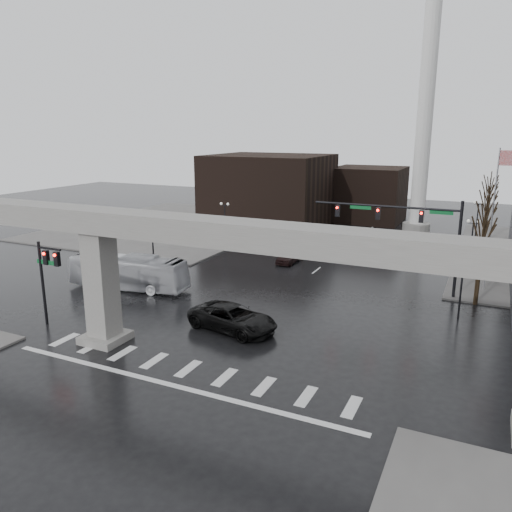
# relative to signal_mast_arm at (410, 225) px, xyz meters

# --- Properties ---
(ground) EXTENTS (160.00, 160.00, 0.00)m
(ground) POSITION_rel_signal_mast_arm_xyz_m (-8.99, -18.80, -5.83)
(ground) COLOR black
(ground) RESTS_ON ground
(sidewalk_nw) EXTENTS (28.00, 36.00, 0.15)m
(sidewalk_nw) POSITION_rel_signal_mast_arm_xyz_m (-34.99, 17.20, -5.75)
(sidewalk_nw) COLOR slate
(sidewalk_nw) RESTS_ON ground
(elevated_guideway) EXTENTS (48.00, 2.60, 8.70)m
(elevated_guideway) POSITION_rel_signal_mast_arm_xyz_m (-7.73, -18.80, 1.05)
(elevated_guideway) COLOR gray
(elevated_guideway) RESTS_ON ground
(building_far_left) EXTENTS (16.00, 14.00, 10.00)m
(building_far_left) POSITION_rel_signal_mast_arm_xyz_m (-22.99, 23.20, -0.83)
(building_far_left) COLOR black
(building_far_left) RESTS_ON ground
(building_far_mid) EXTENTS (10.00, 10.00, 8.00)m
(building_far_mid) POSITION_rel_signal_mast_arm_xyz_m (-10.99, 33.20, -1.83)
(building_far_mid) COLOR black
(building_far_mid) RESTS_ON ground
(smokestack) EXTENTS (3.60, 3.60, 30.00)m
(smokestack) POSITION_rel_signal_mast_arm_xyz_m (-2.99, 27.20, 7.52)
(smokestack) COLOR white
(smokestack) RESTS_ON ground
(signal_mast_arm) EXTENTS (12.12, 0.43, 8.00)m
(signal_mast_arm) POSITION_rel_signal_mast_arm_xyz_m (0.00, 0.00, 0.00)
(signal_mast_arm) COLOR black
(signal_mast_arm) RESTS_ON ground
(signal_left_pole) EXTENTS (2.30, 0.30, 6.00)m
(signal_left_pole) POSITION_rel_signal_mast_arm_xyz_m (-21.24, -18.30, -1.76)
(signal_left_pole) COLOR black
(signal_left_pole) RESTS_ON ground
(flagpole_assembly) EXTENTS (2.06, 0.12, 12.00)m
(flagpole_assembly) POSITION_rel_signal_mast_arm_xyz_m (6.30, 3.20, 1.70)
(flagpole_assembly) COLOR silver
(flagpole_assembly) RESTS_ON ground
(lamp_right_0) EXTENTS (1.22, 0.32, 5.11)m
(lamp_right_0) POSITION_rel_signal_mast_arm_xyz_m (4.51, -4.80, -2.36)
(lamp_right_0) COLOR black
(lamp_right_0) RESTS_ON ground
(lamp_right_1) EXTENTS (1.22, 0.32, 5.11)m
(lamp_right_1) POSITION_rel_signal_mast_arm_xyz_m (4.51, 9.20, -2.36)
(lamp_right_1) COLOR black
(lamp_right_1) RESTS_ON ground
(lamp_right_2) EXTENTS (1.22, 0.32, 5.11)m
(lamp_right_2) POSITION_rel_signal_mast_arm_xyz_m (4.51, 23.20, -2.36)
(lamp_right_2) COLOR black
(lamp_right_2) RESTS_ON ground
(lamp_left_0) EXTENTS (1.22, 0.32, 5.11)m
(lamp_left_0) POSITION_rel_signal_mast_arm_xyz_m (-22.49, -4.80, -2.36)
(lamp_left_0) COLOR black
(lamp_left_0) RESTS_ON ground
(lamp_left_1) EXTENTS (1.22, 0.32, 5.11)m
(lamp_left_1) POSITION_rel_signal_mast_arm_xyz_m (-22.49, 9.20, -2.36)
(lamp_left_1) COLOR black
(lamp_left_1) RESTS_ON ground
(lamp_left_2) EXTENTS (1.22, 0.32, 5.11)m
(lamp_left_2) POSITION_rel_signal_mast_arm_xyz_m (-22.49, 23.20, -2.36)
(lamp_left_2) COLOR black
(lamp_left_2) RESTS_ON ground
(tree_right_0) EXTENTS (1.09, 1.58, 7.50)m
(tree_right_0) POSITION_rel_signal_mast_arm_xyz_m (5.54, -0.78, -3.04)
(tree_right_0) COLOR black
(tree_right_0) RESTS_ON ground
(tree_right_1) EXTENTS (1.09, 1.61, 7.67)m
(tree_right_1) POSITION_rel_signal_mast_arm_xyz_m (5.54, 7.22, -2.98)
(tree_right_1) COLOR black
(tree_right_1) RESTS_ON ground
(tree_right_2) EXTENTS (1.10, 1.63, 7.85)m
(tree_right_2) POSITION_rel_signal_mast_arm_xyz_m (5.54, 15.22, -2.91)
(tree_right_2) COLOR black
(tree_right_2) RESTS_ON ground
(tree_right_3) EXTENTS (1.11, 1.66, 8.02)m
(tree_right_3) POSITION_rel_signal_mast_arm_xyz_m (5.54, 23.22, -2.85)
(tree_right_3) COLOR black
(tree_right_3) RESTS_ON ground
(tree_right_4) EXTENTS (1.12, 1.69, 8.19)m
(tree_right_4) POSITION_rel_signal_mast_arm_xyz_m (5.54, 31.22, -2.79)
(tree_right_4) COLOR black
(tree_right_4) RESTS_ON ground
(pickup_truck) EXTENTS (6.84, 4.12, 1.78)m
(pickup_truck) POSITION_rel_signal_mast_arm_xyz_m (-9.33, -13.65, -4.94)
(pickup_truck) COLOR black
(pickup_truck) RESTS_ON ground
(city_bus) EXTENTS (10.88, 3.67, 2.97)m
(city_bus) POSITION_rel_signal_mast_arm_xyz_m (-21.86, -9.24, -4.34)
(city_bus) COLOR silver
(city_bus) RESTS_ON ground
(far_car) EXTENTS (1.67, 4.14, 1.41)m
(far_car) POSITION_rel_signal_mast_arm_xyz_m (-12.53, 4.79, -5.12)
(far_car) COLOR black
(far_car) RESTS_ON ground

